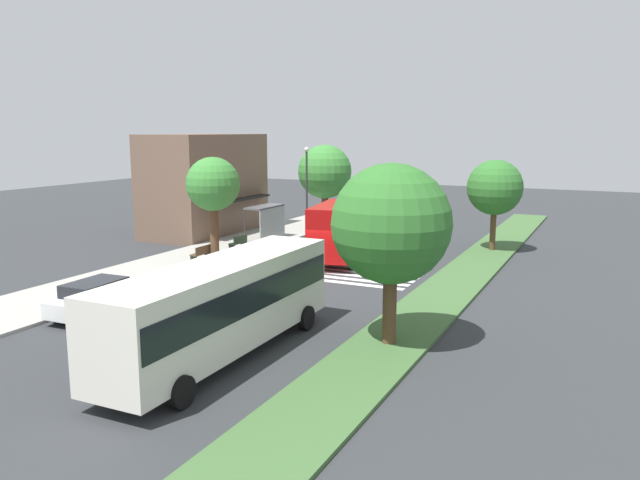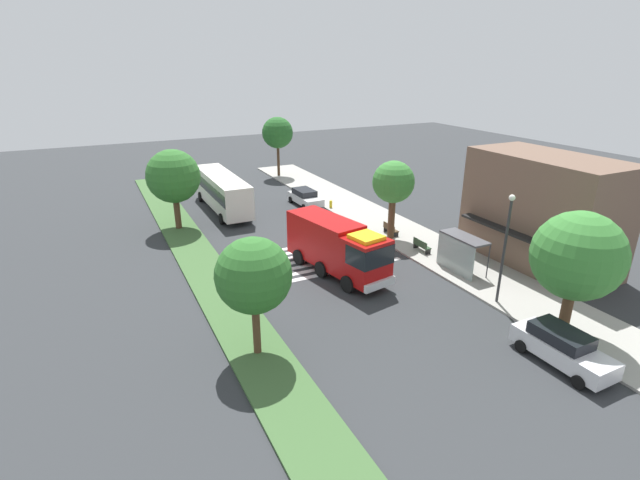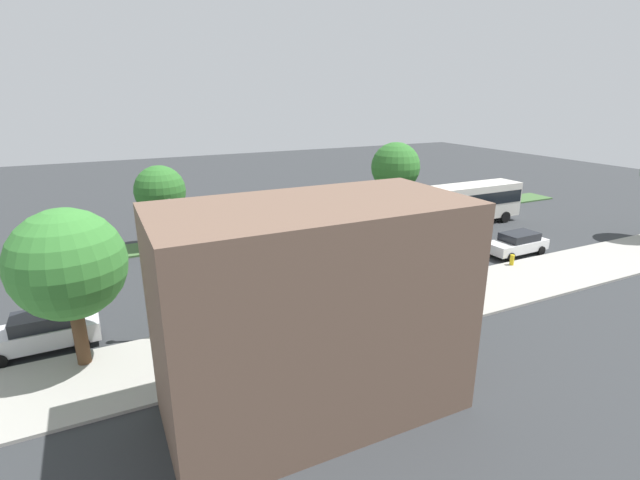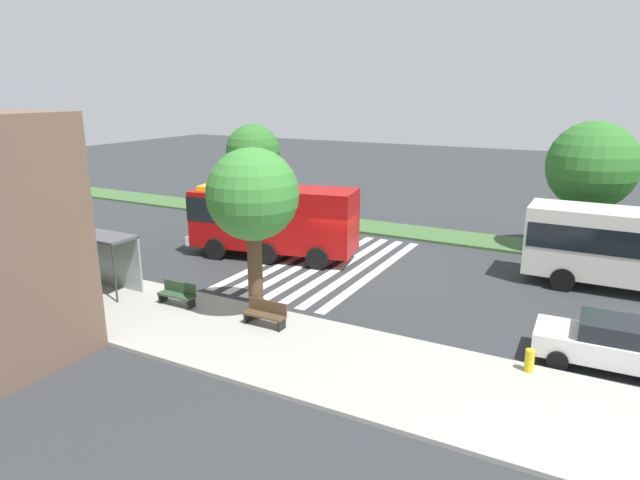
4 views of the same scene
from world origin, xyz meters
name	(u,v)px [view 4 (image 4 of 4)]	position (x,y,z in m)	size (l,w,h in m)	color
ground_plane	(343,267)	(0.00, 0.00, 0.00)	(120.00, 120.00, 0.00)	#2D3033
sidewalk	(232,334)	(0.00, 8.82, 0.07)	(60.00, 5.14, 0.14)	#9E9B93
median_strip	(399,231)	(0.00, -7.75, 0.07)	(60.00, 3.00, 0.14)	#3D6033
crosswalk	(325,264)	(0.96, 0.00, 0.01)	(5.85, 11.25, 0.01)	silver
fire_truck	(269,218)	(4.05, 0.28, 2.06)	(8.91, 4.00, 3.64)	#A50C0C
parked_car_west	(618,344)	(-11.84, 5.05, 0.83)	(4.72, 2.18, 1.58)	silver
parked_car_mid	(15,229)	(17.69, 5.05, 0.91)	(4.80, 2.06, 1.76)	silver
bus_stop_shelter	(103,249)	(7.46, 7.72, 1.89)	(3.50, 1.40, 2.46)	#4C4C51
bench_near_shelter	(178,294)	(3.46, 7.72, 0.59)	(1.60, 0.50, 0.90)	#2D472D
bench_west_of_shelter	(265,313)	(-0.68, 7.72, 0.59)	(1.60, 0.50, 0.90)	#4C3823
street_lamp	(46,187)	(11.91, 6.85, 4.01)	(0.36, 0.36, 6.62)	#2D2D30
sidewalk_tree_west	(253,196)	(0.04, 7.25, 4.71)	(3.30, 3.30, 6.30)	#513823
median_tree_far_west	(592,166)	(-10.06, -7.75, 4.63)	(4.44, 4.44, 6.74)	#513823
median_tree_west	(253,152)	(10.55, -7.75, 4.29)	(3.65, 3.65, 6.00)	#513823
fire_hydrant	(529,360)	(-9.54, 6.75, 0.49)	(0.28, 0.28, 0.70)	gold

